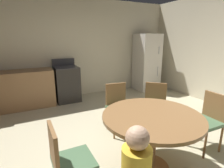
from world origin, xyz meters
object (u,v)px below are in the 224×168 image
at_px(chair_west, 67,159).
at_px(chair_north, 118,105).
at_px(dining_table, 152,126).
at_px(chair_northeast, 155,104).
at_px(chair_east, 209,118).
at_px(oven_range, 67,84).
at_px(refrigerator, 147,62).

bearing_deg(chair_west, chair_north, 42.03).
height_order(dining_table, chair_northeast, chair_northeast).
height_order(chair_northeast, chair_east, same).
distance_m(oven_range, chair_north, 2.07).
height_order(oven_range, chair_east, oven_range).
bearing_deg(chair_east, chair_northeast, -65.36).
height_order(chair_north, chair_northeast, same).
xyz_separation_m(dining_table, chair_northeast, (0.71, 0.78, -0.10)).
distance_m(oven_range, chair_west, 3.16).
relative_size(oven_range, chair_east, 1.26).
relative_size(oven_range, chair_north, 1.26).
bearing_deg(oven_range, chair_east, -65.47).
distance_m(refrigerator, chair_east, 3.27).
relative_size(oven_range, chair_northeast, 1.26).
relative_size(dining_table, chair_east, 1.40).
distance_m(refrigerator, chair_northeast, 2.71).
height_order(dining_table, chair_east, chair_east).
bearing_deg(chair_north, chair_west, -42.03).
distance_m(chair_north, chair_west, 1.57).
relative_size(refrigerator, chair_west, 2.02).
bearing_deg(chair_east, dining_table, 0.00).
distance_m(dining_table, chair_east, 1.06).
height_order(oven_range, refrigerator, refrigerator).
relative_size(chair_west, chair_east, 1.00).
bearing_deg(dining_table, chair_east, -1.37).
bearing_deg(dining_table, refrigerator, 53.97).
relative_size(chair_north, chair_west, 1.00).
bearing_deg(chair_west, chair_east, -0.95).
height_order(refrigerator, chair_north, refrigerator).
bearing_deg(chair_east, chair_west, 0.95).
xyz_separation_m(refrigerator, chair_north, (-2.09, -1.96, -0.38)).
bearing_deg(chair_west, chair_northeast, 23.70).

